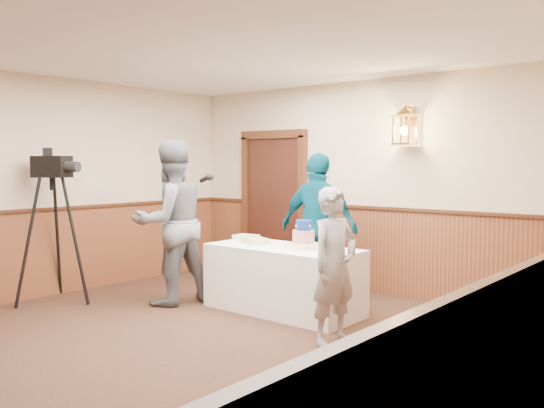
{
  "coord_description": "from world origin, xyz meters",
  "views": [
    {
      "loc": [
        3.91,
        -3.17,
        1.69
      ],
      "look_at": [
        -0.17,
        1.7,
        1.25
      ],
      "focal_mm": 38.0,
      "sensor_mm": 36.0,
      "label": 1
    }
  ],
  "objects_px": {
    "assistant_p": "(319,227)",
    "tv_camera_rig": "(54,237)",
    "display_table": "(283,279)",
    "baker": "(334,266)",
    "tiered_cake": "(303,237)",
    "sheet_cake_yellow": "(255,241)",
    "sheet_cake_green": "(246,237)",
    "interviewer": "(171,222)"
  },
  "relations": [
    {
      "from": "interviewer",
      "to": "tv_camera_rig",
      "type": "relative_size",
      "value": 1.1
    },
    {
      "from": "sheet_cake_yellow",
      "to": "interviewer",
      "type": "bearing_deg",
      "value": -146.61
    },
    {
      "from": "display_table",
      "to": "sheet_cake_yellow",
      "type": "xyz_separation_m",
      "value": [
        -0.42,
        -0.0,
        0.41
      ]
    },
    {
      "from": "sheet_cake_yellow",
      "to": "assistant_p",
      "type": "height_order",
      "value": "assistant_p"
    },
    {
      "from": "sheet_cake_green",
      "to": "baker",
      "type": "bearing_deg",
      "value": -22.98
    },
    {
      "from": "tv_camera_rig",
      "to": "sheet_cake_green",
      "type": "bearing_deg",
      "value": 20.6
    },
    {
      "from": "sheet_cake_green",
      "to": "baker",
      "type": "distance_m",
      "value": 1.99
    },
    {
      "from": "display_table",
      "to": "tiered_cake",
      "type": "height_order",
      "value": "tiered_cake"
    },
    {
      "from": "sheet_cake_yellow",
      "to": "interviewer",
      "type": "distance_m",
      "value": 1.05
    },
    {
      "from": "tiered_cake",
      "to": "sheet_cake_green",
      "type": "relative_size",
      "value": 1.19
    },
    {
      "from": "tiered_cake",
      "to": "assistant_p",
      "type": "bearing_deg",
      "value": 111.65
    },
    {
      "from": "baker",
      "to": "tv_camera_rig",
      "type": "xyz_separation_m",
      "value": [
        -3.54,
        -0.83,
        0.06
      ]
    },
    {
      "from": "tv_camera_rig",
      "to": "baker",
      "type": "bearing_deg",
      "value": -9.42
    },
    {
      "from": "interviewer",
      "to": "assistant_p",
      "type": "height_order",
      "value": "interviewer"
    },
    {
      "from": "sheet_cake_yellow",
      "to": "tv_camera_rig",
      "type": "xyz_separation_m",
      "value": [
        -2.01,
        -1.44,
        0.02
      ]
    },
    {
      "from": "display_table",
      "to": "baker",
      "type": "xyz_separation_m",
      "value": [
        1.11,
        -0.62,
        0.37
      ]
    },
    {
      "from": "interviewer",
      "to": "assistant_p",
      "type": "bearing_deg",
      "value": 147.08
    },
    {
      "from": "display_table",
      "to": "tiered_cake",
      "type": "bearing_deg",
      "value": 10.07
    },
    {
      "from": "sheet_cake_yellow",
      "to": "baker",
      "type": "bearing_deg",
      "value": -21.79
    },
    {
      "from": "assistant_p",
      "to": "sheet_cake_yellow",
      "type": "bearing_deg",
      "value": 58.81
    },
    {
      "from": "tiered_cake",
      "to": "assistant_p",
      "type": "xyz_separation_m",
      "value": [
        -0.27,
        0.67,
        0.04
      ]
    },
    {
      "from": "tv_camera_rig",
      "to": "interviewer",
      "type": "bearing_deg",
      "value": 14.71
    },
    {
      "from": "display_table",
      "to": "interviewer",
      "type": "height_order",
      "value": "interviewer"
    },
    {
      "from": "sheet_cake_yellow",
      "to": "assistant_p",
      "type": "relative_size",
      "value": 0.17
    },
    {
      "from": "display_table",
      "to": "sheet_cake_green",
      "type": "relative_size",
      "value": 6.57
    },
    {
      "from": "tiered_cake",
      "to": "baker",
      "type": "bearing_deg",
      "value": -37.65
    },
    {
      "from": "sheet_cake_green",
      "to": "interviewer",
      "type": "height_order",
      "value": "interviewer"
    },
    {
      "from": "baker",
      "to": "tiered_cake",
      "type": "bearing_deg",
      "value": 62.08
    },
    {
      "from": "assistant_p",
      "to": "sheet_cake_green",
      "type": "bearing_deg",
      "value": 36.58
    },
    {
      "from": "assistant_p",
      "to": "tv_camera_rig",
      "type": "relative_size",
      "value": 1.02
    },
    {
      "from": "display_table",
      "to": "tiered_cake",
      "type": "relative_size",
      "value": 5.51
    },
    {
      "from": "tiered_cake",
      "to": "display_table",
      "type": "bearing_deg",
      "value": -169.93
    },
    {
      "from": "sheet_cake_green",
      "to": "tiered_cake",
      "type": "bearing_deg",
      "value": -6.7
    },
    {
      "from": "interviewer",
      "to": "tv_camera_rig",
      "type": "xyz_separation_m",
      "value": [
        -1.15,
        -0.87,
        -0.19
      ]
    },
    {
      "from": "display_table",
      "to": "sheet_cake_yellow",
      "type": "height_order",
      "value": "sheet_cake_yellow"
    },
    {
      "from": "assistant_p",
      "to": "tv_camera_rig",
      "type": "bearing_deg",
      "value": 39.99
    },
    {
      "from": "tiered_cake",
      "to": "sheet_cake_yellow",
      "type": "bearing_deg",
      "value": -175.81
    },
    {
      "from": "display_table",
      "to": "interviewer",
      "type": "xyz_separation_m",
      "value": [
        -1.28,
        -0.57,
        0.61
      ]
    },
    {
      "from": "display_table",
      "to": "baker",
      "type": "bearing_deg",
      "value": -29.04
    },
    {
      "from": "display_table",
      "to": "sheet_cake_green",
      "type": "xyz_separation_m",
      "value": [
        -0.72,
        0.16,
        0.41
      ]
    },
    {
      "from": "interviewer",
      "to": "assistant_p",
      "type": "distance_m",
      "value": 1.81
    },
    {
      "from": "display_table",
      "to": "baker",
      "type": "relative_size",
      "value": 1.22
    }
  ]
}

